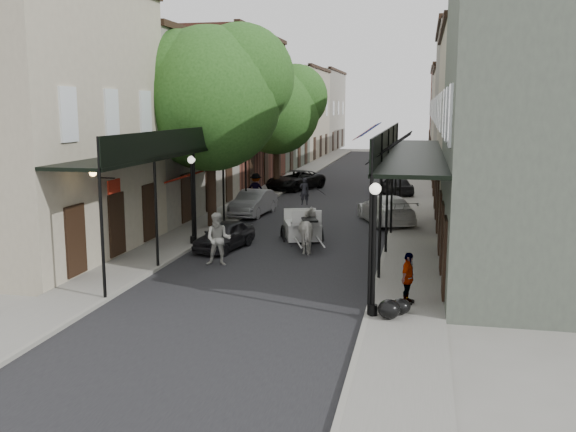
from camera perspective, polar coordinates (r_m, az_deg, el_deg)
The scene contains 24 objects.
ground at distance 20.83m, azimuth -3.45°, elevation -6.64°, with size 140.00×140.00×0.00m, color gray.
road at distance 40.05m, azimuth 4.11°, elevation 1.30°, with size 8.00×90.00×0.01m, color black.
sidewalk_left at distance 41.01m, azimuth -2.83°, elevation 1.59°, with size 2.20×90.00×0.12m, color gray.
sidewalk_right at distance 39.69m, azimuth 11.28°, elevation 1.14°, with size 2.20×90.00×0.12m, color gray.
building_row_left at distance 51.20m, azimuth -3.96°, elevation 9.03°, with size 5.00×80.00×10.50m, color #B3A88F.
building_row_right at distance 49.38m, azimuth 15.86°, elevation 8.66°, with size 5.00×80.00×10.50m, color gray.
gallery_left at distance 28.18m, azimuth -9.23°, elevation 5.92°, with size 2.20×18.05×4.88m.
gallery_right at distance 26.31m, azimuth 10.73°, elevation 5.62°, with size 2.20×18.05×4.88m.
tree_near at distance 30.95m, azimuth -6.16°, elevation 10.83°, with size 7.31×6.80×9.63m.
tree_far at distance 44.48m, azimuth -0.55°, elevation 9.70°, with size 6.45×6.00×8.61m.
lamppost_right_near at distance 17.72m, azimuth 7.64°, elevation -2.79°, with size 0.32×0.32×3.71m.
lamppost_left at distance 27.23m, azimuth -8.50°, elevation 1.57°, with size 0.32×0.32×3.71m.
lamppost_right_far at distance 37.48m, azimuth 9.96°, elevation 3.75°, with size 0.32×0.32×3.71m.
horse at distance 26.13m, azimuth 1.97°, elevation -1.32°, with size 0.93×2.03×1.72m, color beige.
carriage at distance 28.69m, azimuth 1.19°, elevation 0.20°, with size 2.28×2.85×2.87m.
pedestrian_walking at distance 23.94m, azimuth -6.21°, elevation -2.06°, with size 0.97×0.75×1.99m, color #B7B6AC.
pedestrian_sidewalk_left at distance 37.66m, azimuth -2.88°, elevation 2.39°, with size 1.21×0.70×1.88m, color gray.
pedestrian_sidewalk_right at distance 19.20m, azimuth 10.61°, elevation -5.46°, with size 0.90×0.38×1.54m, color gray.
car_left_near at distance 26.66m, azimuth -5.66°, elevation -1.72°, with size 1.40×3.49×1.19m, color black.
car_left_mid at distance 34.83m, azimuth -3.11°, elevation 1.17°, with size 1.45×4.17×1.37m, color gray.
car_left_far at distance 45.53m, azimuth 0.65°, elevation 3.21°, with size 2.29×4.96×1.38m, color black.
car_right_near at distance 32.72m, azimuth 8.71°, elevation 0.59°, with size 2.05×5.03×1.46m, color silver.
car_right_far at distance 43.19m, azimuth 9.51°, elevation 2.69°, with size 1.57×3.89×1.33m, color black.
trash_bags at distance 18.10m, azimuth 9.38°, elevation -8.08°, with size 0.89×1.04×0.54m.
Camera 1 is at (5.32, -19.26, 5.87)m, focal length 40.00 mm.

